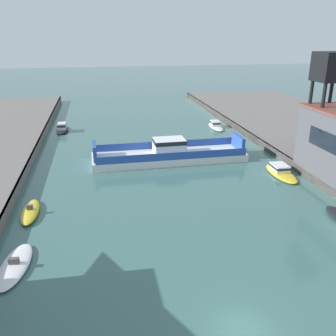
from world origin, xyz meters
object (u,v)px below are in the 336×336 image
at_px(moored_boat_near_right, 215,125).
at_px(crane_tower, 330,77).
at_px(moored_boat_mid_right, 15,266).
at_px(moored_boat_upstream_a, 62,128).
at_px(moored_boat_near_left, 30,212).
at_px(moored_boat_mid_left, 280,171).
at_px(chain_ferry, 169,154).

bearing_deg(moored_boat_near_right, crane_tower, -79.21).
bearing_deg(moored_boat_mid_right, moored_boat_upstream_a, 89.33).
xyz_separation_m(moored_boat_near_left, moored_boat_upstream_a, (0.74, 35.50, 0.35)).
xyz_separation_m(moored_boat_mid_left, crane_tower, (4.69, -1.03, 12.54)).
distance_m(moored_boat_near_right, moored_boat_upstream_a, 30.40).
bearing_deg(moored_boat_near_left, moored_boat_mid_left, 10.52).
distance_m(moored_boat_mid_left, moored_boat_mid_right, 35.08).
relative_size(moored_boat_mid_right, crane_tower, 0.47).
relative_size(moored_boat_near_left, moored_boat_near_right, 0.83).
bearing_deg(moored_boat_mid_right, chain_ferry, 53.84).
distance_m(moored_boat_mid_left, crane_tower, 13.43).
relative_size(moored_boat_mid_left, moored_boat_mid_right, 1.12).
xyz_separation_m(moored_boat_near_left, moored_boat_mid_right, (0.22, -9.77, -0.07)).
distance_m(moored_boat_mid_left, moored_boat_upstream_a, 42.79).
bearing_deg(chain_ferry, moored_boat_mid_right, -126.16).
height_order(chain_ferry, crane_tower, crane_tower).
bearing_deg(chain_ferry, moored_boat_mid_left, -31.62).
bearing_deg(moored_boat_near_left, moored_boat_upstream_a, 88.80).
relative_size(moored_boat_near_right, crane_tower, 0.51).
xyz_separation_m(moored_boat_near_left, moored_boat_near_right, (31.00, 32.63, 0.20)).
distance_m(moored_boat_near_right, crane_tower, 30.94).
bearing_deg(moored_boat_mid_left, moored_boat_upstream_a, 136.17).
distance_m(chain_ferry, moored_boat_mid_left, 16.18).
height_order(moored_boat_mid_right, moored_boat_upstream_a, moored_boat_upstream_a).
bearing_deg(moored_boat_upstream_a, moored_boat_mid_right, -90.67).
xyz_separation_m(moored_boat_near_right, moored_boat_mid_left, (0.61, -26.76, -0.01)).
relative_size(moored_boat_near_right, moored_boat_mid_left, 0.96).
relative_size(chain_ferry, moored_boat_near_right, 3.10).
bearing_deg(moored_boat_near_right, moored_boat_mid_left, -88.70).
height_order(moored_boat_near_right, moored_boat_upstream_a, moored_boat_upstream_a).
xyz_separation_m(moored_boat_upstream_a, crane_tower, (35.55, -30.67, 12.38)).
bearing_deg(moored_boat_near_right, moored_boat_upstream_a, 174.57).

